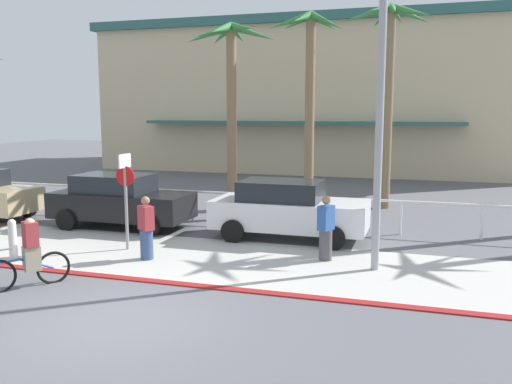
% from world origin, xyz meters
% --- Properties ---
extents(ground_plane, '(80.00, 80.00, 0.00)m').
position_xyz_m(ground_plane, '(0.00, 10.00, 0.00)').
color(ground_plane, '#5B5B60').
extents(sidewalk_strip, '(44.00, 4.00, 0.02)m').
position_xyz_m(sidewalk_strip, '(0.00, 4.20, 0.01)').
color(sidewalk_strip, beige).
rests_on(sidewalk_strip, ground).
extents(curb_paint, '(44.00, 0.24, 0.03)m').
position_xyz_m(curb_paint, '(0.00, 2.20, 0.01)').
color(curb_paint, maroon).
rests_on(curb_paint, ground).
extents(building_backdrop, '(25.95, 12.84, 8.96)m').
position_xyz_m(building_backdrop, '(-1.79, 27.71, 4.49)').
color(building_backdrop, beige).
rests_on(building_backdrop, ground).
extents(rail_fence, '(22.60, 0.08, 1.04)m').
position_xyz_m(rail_fence, '(0.00, 8.50, 0.84)').
color(rail_fence, white).
rests_on(rail_fence, ground).
extents(stop_sign_bike_lane, '(0.52, 0.56, 2.56)m').
position_xyz_m(stop_sign_bike_lane, '(-2.34, 4.44, 1.68)').
color(stop_sign_bike_lane, gray).
rests_on(stop_sign_bike_lane, ground).
extents(bollard_1, '(0.20, 0.20, 1.00)m').
position_xyz_m(bollard_1, '(-4.65, 2.87, 0.52)').
color(bollard_1, white).
rests_on(bollard_1, ground).
extents(streetlight_curb, '(0.24, 2.54, 7.50)m').
position_xyz_m(streetlight_curb, '(4.11, 4.28, 4.28)').
color(streetlight_curb, '#9EA0A5').
rests_on(streetlight_curb, ground).
extents(palm_tree_1, '(3.48, 3.36, 6.81)m').
position_xyz_m(palm_tree_1, '(-1.73, 10.95, 5.23)').
color(palm_tree_1, '#846B4C').
rests_on(palm_tree_1, ground).
extents(palm_tree_2, '(2.86, 2.85, 7.33)m').
position_xyz_m(palm_tree_2, '(0.80, 12.57, 5.34)').
color(palm_tree_2, '#846B4C').
rests_on(palm_tree_2, ground).
extents(palm_tree_3, '(3.38, 3.11, 7.51)m').
position_xyz_m(palm_tree_3, '(3.69, 12.99, 5.82)').
color(palm_tree_3, '#846B4C').
rests_on(palm_tree_3, ground).
extents(car_black_1, '(4.40, 2.02, 1.69)m').
position_xyz_m(car_black_1, '(-4.00, 6.88, 0.87)').
color(car_black_1, black).
rests_on(car_black_1, ground).
extents(car_white_2, '(4.40, 2.02, 1.69)m').
position_xyz_m(car_white_2, '(1.42, 6.94, 0.87)').
color(car_white_2, white).
rests_on(car_white_2, ground).
extents(cyclist_blue_0, '(1.11, 1.51, 1.50)m').
position_xyz_m(cyclist_blue_0, '(-2.68, 1.12, 0.69)').
color(cyclist_blue_0, black).
rests_on(cyclist_blue_0, ground).
extents(pedestrian_0, '(0.42, 0.47, 1.63)m').
position_xyz_m(pedestrian_0, '(2.87, 4.97, 0.75)').
color(pedestrian_0, '#4C4C51').
rests_on(pedestrian_0, ground).
extents(pedestrian_1, '(0.48, 0.44, 1.60)m').
position_xyz_m(pedestrian_1, '(-1.37, 3.73, 0.73)').
color(pedestrian_1, '#384C7A').
rests_on(pedestrian_1, ground).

